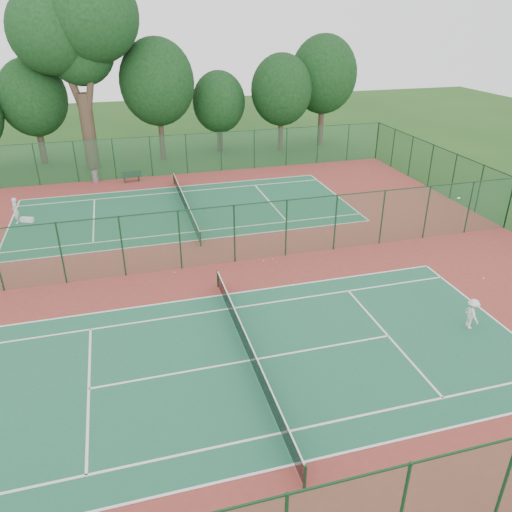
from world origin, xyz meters
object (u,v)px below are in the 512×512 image
Objects in this scene: player_far at (15,210)px; big_tree at (75,29)px; trash_bin at (95,177)px; kit_bag at (27,220)px; player_near at (472,314)px; bench at (132,176)px.

big_tree is at bearing 162.82° from player_far.
trash_bin reaches higher than kit_bag.
kit_bag is at bearing -119.47° from trash_bin.
trash_bin is at bearing 36.76° from player_near.
player_far is 17.33m from big_tree.
player_far is 0.11× the size of big_tree.
bench reaches higher than kit_bag.
player_near is 0.84× the size of player_far.
kit_bag is (-21.08, 19.09, -0.58)m from player_near.
trash_bin is 3.05m from bench.
kit_bag is 0.05× the size of big_tree.
kit_bag is (0.61, -0.04, -0.72)m from player_far.
player_far is 1.14× the size of bench.
trash_bin is 12.13m from big_tree.
player_far is at bearing -161.36° from kit_bag.
player_near is 0.09× the size of big_tree.
bench is 1.78× the size of kit_bag.
trash_bin is at bearing 157.63° from bench.
trash_bin is at bearing 83.27° from kit_bag.
kit_bag is (-7.43, -7.19, -0.31)m from bench.
player_far is at bearing -111.47° from big_tree.
trash_bin is at bearing 151.46° from player_far.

